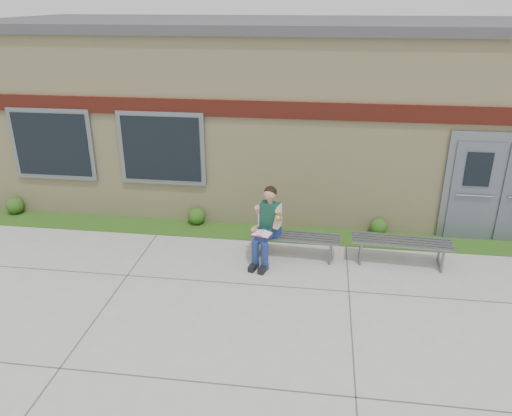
# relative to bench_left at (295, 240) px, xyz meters

# --- Properties ---
(ground) EXTENTS (80.00, 80.00, 0.00)m
(ground) POSITION_rel_bench_left_xyz_m (0.02, -1.67, -0.35)
(ground) COLOR #9E9E99
(ground) RESTS_ON ground
(grass_strip) EXTENTS (16.00, 0.80, 0.02)m
(grass_strip) POSITION_rel_bench_left_xyz_m (0.02, 0.93, -0.34)
(grass_strip) COLOR #275316
(grass_strip) RESTS_ON ground
(school_building) EXTENTS (16.20, 6.22, 4.20)m
(school_building) POSITION_rel_bench_left_xyz_m (0.01, 4.32, 1.75)
(school_building) COLOR beige
(school_building) RESTS_ON ground
(bench_left) EXTENTS (1.76, 0.58, 0.45)m
(bench_left) POSITION_rel_bench_left_xyz_m (0.00, 0.00, 0.00)
(bench_left) COLOR slate
(bench_left) RESTS_ON ground
(bench_right) EXTENTS (1.88, 0.62, 0.48)m
(bench_right) POSITION_rel_bench_left_xyz_m (2.00, 0.00, 0.02)
(bench_right) COLOR slate
(bench_right) RESTS_ON ground
(girl) EXTENTS (0.60, 0.97, 1.46)m
(girl) POSITION_rel_bench_left_xyz_m (-0.53, -0.22, 0.40)
(girl) COLOR navy
(girl) RESTS_ON ground
(shrub_west) EXTENTS (0.40, 0.40, 0.40)m
(shrub_west) POSITION_rel_bench_left_xyz_m (-6.61, 1.18, -0.13)
(shrub_west) COLOR #275316
(shrub_west) RESTS_ON grass_strip
(shrub_mid) EXTENTS (0.38, 0.38, 0.38)m
(shrub_mid) POSITION_rel_bench_left_xyz_m (-2.26, 1.18, -0.14)
(shrub_mid) COLOR #275316
(shrub_mid) RESTS_ON grass_strip
(shrub_east) EXTENTS (0.36, 0.36, 0.36)m
(shrub_east) POSITION_rel_bench_left_xyz_m (1.70, 1.18, -0.15)
(shrub_east) COLOR #275316
(shrub_east) RESTS_ON grass_strip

